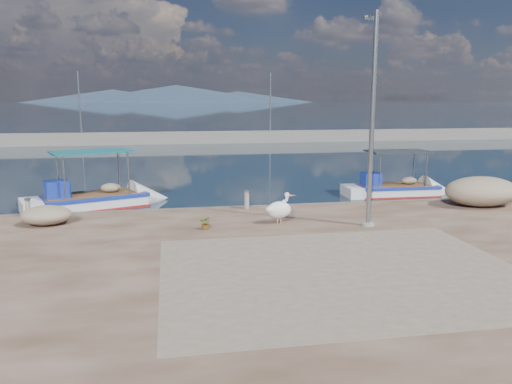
% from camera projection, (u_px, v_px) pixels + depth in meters
% --- Properties ---
extents(ground, '(1400.00, 1400.00, 0.00)m').
position_uv_depth(ground, '(278.00, 256.00, 15.27)').
color(ground, '#162635').
rests_on(ground, ground).
extents(quay, '(44.00, 22.00, 0.50)m').
position_uv_depth(quay, '(346.00, 341.00, 9.41)').
color(quay, '#48331F').
rests_on(quay, ground).
extents(quay_patch, '(9.00, 7.00, 0.01)m').
position_uv_depth(quay_patch, '(343.00, 271.00, 12.44)').
color(quay_patch, gray).
rests_on(quay_patch, quay).
extents(breakwater, '(120.00, 2.20, 7.50)m').
position_uv_depth(breakwater, '(198.00, 137.00, 53.86)').
color(breakwater, gray).
rests_on(breakwater, ground).
extents(mountains, '(370.00, 280.00, 22.00)m').
position_uv_depth(mountains, '(172.00, 95.00, 643.30)').
color(mountains, '#28384C').
rests_on(mountains, ground).
extents(boat_left, '(6.42, 4.05, 2.94)m').
position_uv_depth(boat_left, '(93.00, 202.00, 22.08)').
color(boat_left, white).
rests_on(boat_left, ground).
extents(boat_right, '(5.44, 1.89, 2.60)m').
position_uv_depth(boat_right, '(395.00, 191.00, 24.87)').
color(boat_right, white).
rests_on(boat_right, ground).
extents(pelican, '(1.13, 0.68, 1.07)m').
position_uv_depth(pelican, '(280.00, 209.00, 17.14)').
color(pelican, tan).
rests_on(pelican, quay).
extents(lamp_post, '(0.44, 0.96, 7.00)m').
position_uv_depth(lamp_post, '(372.00, 128.00, 16.38)').
color(lamp_post, gray).
rests_on(lamp_post, quay).
extents(bollard_near, '(0.24, 0.24, 0.74)m').
position_uv_depth(bollard_near, '(247.00, 198.00, 19.51)').
color(bollard_near, gray).
rests_on(bollard_near, quay).
extents(bollard_far, '(0.22, 0.22, 0.68)m').
position_uv_depth(bollard_far, '(28.00, 207.00, 18.14)').
color(bollard_far, gray).
rests_on(bollard_far, quay).
extents(potted_plant, '(0.49, 0.46, 0.45)m').
position_uv_depth(potted_plant, '(206.00, 223.00, 16.41)').
color(potted_plant, '#33722D').
rests_on(potted_plant, quay).
extents(net_pile_b, '(1.68, 1.31, 0.65)m').
position_uv_depth(net_pile_b, '(46.00, 215.00, 17.05)').
color(net_pile_b, tan).
rests_on(net_pile_b, quay).
extents(net_pile_c, '(3.00, 2.15, 1.18)m').
position_uv_depth(net_pile_c, '(482.00, 191.00, 19.99)').
color(net_pile_c, tan).
rests_on(net_pile_c, quay).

